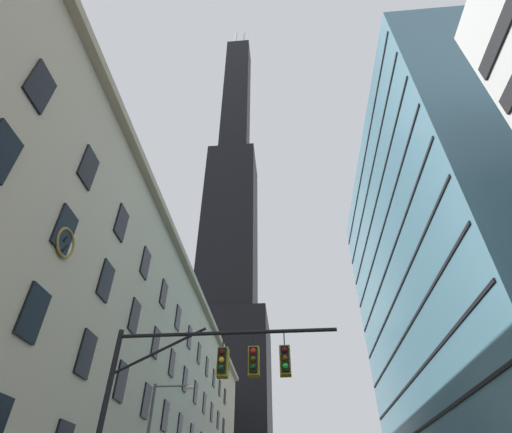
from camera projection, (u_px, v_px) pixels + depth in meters
name	position (u px, v px, depth m)	size (l,w,h in m)	color
station_building	(126.00, 394.00, 38.99)	(13.27, 70.94, 23.07)	#BCAF93
dark_skyscraper	(228.00, 264.00, 117.42)	(23.60, 23.60, 205.16)	black
glass_office_midrise	(478.00, 283.00, 41.54)	(18.29, 38.99, 43.10)	teal
traffic_signal_mast	(210.00, 380.00, 13.74)	(8.49, 0.63, 7.25)	black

